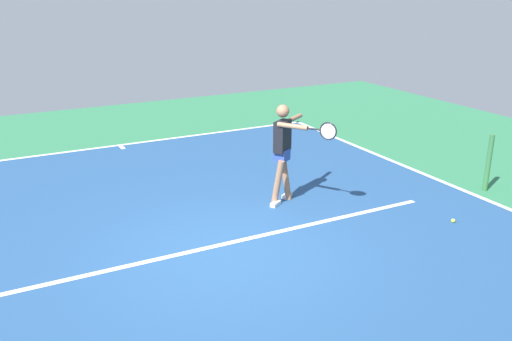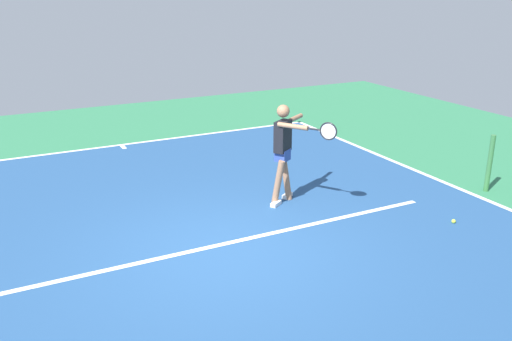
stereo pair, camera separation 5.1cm
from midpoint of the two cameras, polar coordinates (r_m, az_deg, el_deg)
The scene contains 9 objects.
ground_plane at distance 7.99m, azimuth -3.43°, elevation -8.33°, with size 21.20×21.20×0.00m, color #2D754C.
court_surface at distance 7.99m, azimuth -3.43°, elevation -8.32°, with size 9.96×12.23×0.00m, color navy.
court_line_baseline_near at distance 13.40m, azimuth -14.06°, elevation 2.58°, with size 9.96×0.10×0.01m, color white.
court_line_sideline_left at distance 10.77m, azimuth 21.30°, elevation -2.23°, with size 0.10×12.23×0.01m, color white.
court_line_service at distance 8.15m, azimuth -4.01°, elevation -7.73°, with size 7.47×0.10×0.01m, color white.
court_line_centre_mark at distance 13.21m, azimuth -13.85°, elevation 2.36°, with size 0.10×0.30×0.01m, color white.
net_post at distance 10.86m, azimuth 22.87°, elevation 0.72°, with size 0.09×0.09×1.07m, color #38753D.
tennis_player at distance 9.36m, azimuth 2.80°, elevation 2.44°, with size 0.92×1.39×1.74m.
tennis_ball_far_corner at distance 9.39m, azimuth 19.64°, elevation -4.93°, with size 0.07×0.07×0.07m, color #C6E53D.
Camera 1 is at (2.85, 6.50, 3.67)m, focal length 38.53 mm.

